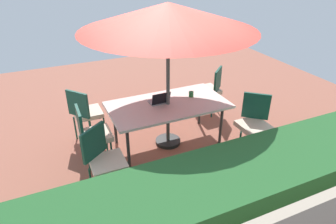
{
  "coord_description": "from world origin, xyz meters",
  "views": [
    {
      "loc": [
        1.83,
        4.08,
        3.02
      ],
      "look_at": [
        0.0,
        0.0,
        0.62
      ],
      "focal_mm": 32.25,
      "sensor_mm": 36.0,
      "label": 1
    }
  ],
  "objects": [
    {
      "name": "hedge_row",
      "position": [
        0.0,
        2.13,
        0.53
      ],
      "size": [
        6.3,
        0.91,
        1.05
      ],
      "primitive_type": "cube",
      "color": "#235628",
      "rests_on": "ground_plane"
    },
    {
      "name": "chair_southwest",
      "position": [
        -1.25,
        -0.7,
        0.55
      ],
      "size": [
        0.59,
        0.59,
        0.98
      ],
      "rotation": [
        0.0,
        0.0,
        0.75
      ],
      "color": "beige",
      "rests_on": "ground_plane"
    },
    {
      "name": "patio_umbrella",
      "position": [
        0.0,
        0.0,
        2.17
      ],
      "size": [
        2.65,
        2.65,
        2.38
      ],
      "color": "#4C4C4C",
      "rests_on": "ground_plane"
    },
    {
      "name": "chair_southeast",
      "position": [
        1.25,
        -0.73,
        0.55
      ],
      "size": [
        0.58,
        0.58,
        0.98
      ],
      "rotation": [
        0.0,
        0.0,
        5.39
      ],
      "color": "beige",
      "rests_on": "ground_plane"
    },
    {
      "name": "chair_northwest",
      "position": [
        -1.21,
        0.75,
        0.55
      ],
      "size": [
        0.58,
        0.59,
        0.98
      ],
      "rotation": [
        0.0,
        0.0,
        2.43
      ],
      "color": "beige",
      "rests_on": "ground_plane"
    },
    {
      "name": "laptop",
      "position": [
        0.12,
        -0.08,
        0.82
      ],
      "size": [
        0.32,
        0.25,
        0.21
      ],
      "rotation": [
        0.0,
        0.0,
        0.02
      ],
      "color": "gray",
      "rests_on": "dining_table"
    },
    {
      "name": "chair_east",
      "position": [
        1.3,
        0.02,
        0.55
      ],
      "size": [
        0.46,
        0.46,
        0.98
      ],
      "rotation": [
        0.0,
        0.0,
        4.69
      ],
      "color": "beige",
      "rests_on": "ground_plane"
    },
    {
      "name": "chair_northeast",
      "position": [
        1.28,
        0.73,
        0.55
      ],
      "size": [
        0.58,
        0.58,
        0.98
      ],
      "rotation": [
        0.0,
        0.0,
        3.79
      ],
      "color": "beige",
      "rests_on": "ground_plane"
    },
    {
      "name": "cup",
      "position": [
        -0.48,
        -0.09,
        0.82
      ],
      "size": [
        0.08,
        0.08,
        0.09
      ],
      "primitive_type": "cylinder",
      "color": "#286B33",
      "rests_on": "dining_table"
    },
    {
      "name": "dining_table",
      "position": [
        0.0,
        0.0,
        0.72
      ],
      "size": [
        1.97,
        1.05,
        0.77
      ],
      "color": "silver",
      "rests_on": "ground_plane"
    },
    {
      "name": "ground_plane",
      "position": [
        0.0,
        0.0,
        -0.01
      ],
      "size": [
        10.0,
        10.0,
        0.02
      ],
      "primitive_type": "cube",
      "color": "#935442"
    }
  ]
}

